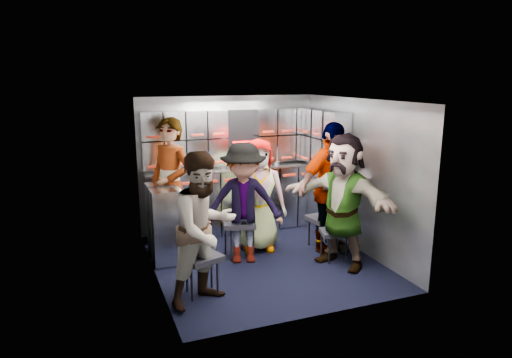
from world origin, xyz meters
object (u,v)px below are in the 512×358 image
object	(u,v)px
jump_seat_center	(254,219)
attendant_arc_a	(205,229)
jump_seat_mid_left	(239,225)
jump_seat_mid_right	(322,220)
attendant_arc_d	(330,188)
jump_seat_near_left	(201,260)
attendant_arc_c	(258,195)
attendant_arc_e	(343,201)
attendant_arc_b	(243,203)
jump_seat_near_right	(334,234)
attendant_standing	(171,187)

from	to	relation	value
jump_seat_center	attendant_arc_a	world-z (taller)	attendant_arc_a
jump_seat_mid_left	jump_seat_mid_right	distance (m)	1.22
jump_seat_mid_right	attendant_arc_d	bearing A→B (deg)	-90.00
jump_seat_near_left	jump_seat_mid_right	distance (m)	2.12
jump_seat_near_left	attendant_arc_c	distance (m)	1.57
attendant_arc_a	attendant_arc_e	size ratio (longest dim) A/B	0.96
jump_seat_near_left	attendant_arc_e	xyz separation A→B (m)	(1.88, 0.16, 0.45)
jump_seat_center	jump_seat_near_left	bearing A→B (deg)	-131.10
jump_seat_center	attendant_arc_e	world-z (taller)	attendant_arc_e
attendant_arc_e	jump_seat_mid_right	bearing A→B (deg)	146.56
jump_seat_near_left	jump_seat_mid_left	xyz separation A→B (m)	(0.75, 0.90, 0.03)
attendant_arc_c	attendant_arc_e	size ratio (longest dim) A/B	0.91
attendant_arc_b	jump_seat_near_left	bearing A→B (deg)	-120.45
jump_seat_mid_left	jump_seat_near_right	size ratio (longest dim) A/B	1.21
attendant_standing	jump_seat_mid_right	bearing A→B (deg)	38.22
jump_seat_near_right	attendant_arc_e	xyz separation A→B (m)	(-0.00, -0.18, 0.50)
attendant_standing	jump_seat_near_left	bearing A→B (deg)	-33.40
attendant_arc_c	attendant_arc_d	distance (m)	0.98
attendant_arc_a	attendant_arc_b	size ratio (longest dim) A/B	1.05
attendant_arc_a	attendant_arc_e	distance (m)	1.91
jump_seat_near_right	attendant_arc_a	xyz separation A→B (m)	(-1.88, -0.52, 0.47)
attendant_arc_c	attendant_arc_b	bearing A→B (deg)	-123.37
jump_seat_near_left	attendant_arc_d	world-z (taller)	attendant_arc_d
jump_seat_mid_right	attendant_standing	distance (m)	2.17
jump_seat_center	attendant_standing	size ratio (longest dim) A/B	0.24
attendant_arc_a	attendant_arc_b	distance (m)	1.17
jump_seat_mid_right	jump_seat_near_left	bearing A→B (deg)	-157.55
jump_seat_center	attendant_arc_e	distance (m)	1.42
jump_seat_mid_left	jump_seat_center	distance (m)	0.48
jump_seat_mid_right	jump_seat_near_right	size ratio (longest dim) A/B	1.08
jump_seat_mid_right	attendant_arc_e	distance (m)	0.79
jump_seat_near_left	jump_seat_near_right	distance (m)	1.91
attendant_arc_a	attendant_arc_d	bearing A→B (deg)	-1.37
attendant_arc_c	attendant_standing	bearing A→B (deg)	175.67
jump_seat_near_left	attendant_arc_d	distance (m)	2.12
jump_seat_near_left	attendant_arc_b	xyz separation A→B (m)	(0.75, 0.72, 0.38)
attendant_arc_a	attendant_arc_d	size ratio (longest dim) A/B	0.91
jump_seat_mid_left	attendant_standing	bearing A→B (deg)	149.11
jump_seat_mid_left	attendant_arc_c	xyz separation A→B (m)	(0.34, 0.16, 0.34)
jump_seat_near_right	attendant_arc_b	distance (m)	1.27
jump_seat_near_right	attendant_standing	world-z (taller)	attendant_standing
jump_seat_near_right	attendant_arc_a	size ratio (longest dim) A/B	0.25
jump_seat_near_left	attendant_arc_e	bearing A→B (deg)	4.99
jump_seat_near_left	jump_seat_near_right	xyz separation A→B (m)	(1.88, 0.34, -0.05)
jump_seat_center	attendant_standing	bearing A→B (deg)	173.05
jump_seat_mid_right	attendant_arc_c	bearing A→B (deg)	163.58
jump_seat_mid_right	jump_seat_near_right	world-z (taller)	jump_seat_mid_right
attendant_arc_b	attendant_arc_e	distance (m)	1.26
jump_seat_mid_left	jump_seat_center	size ratio (longest dim) A/B	1.15
attendant_arc_a	attendant_standing	bearing A→B (deg)	68.34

